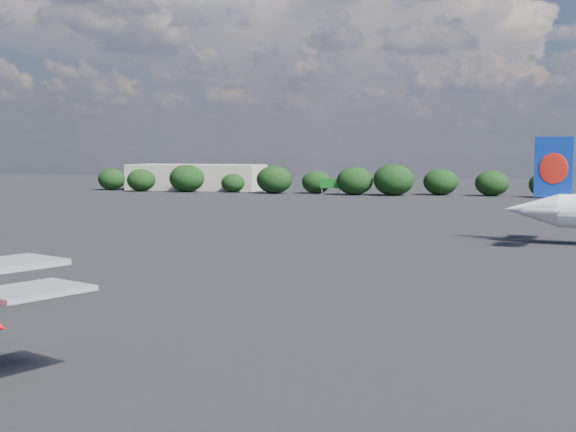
# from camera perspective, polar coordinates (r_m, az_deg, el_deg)

# --- Properties ---
(ground) EXTENTS (500.00, 500.00, 0.00)m
(ground) POSITION_cam_1_polar(r_m,az_deg,el_deg) (108.59, -1.23, -1.99)
(ground) COLOR black
(ground) RESTS_ON ground
(terminal_building) EXTENTS (42.00, 16.00, 8.00)m
(terminal_building) POSITION_cam_1_polar(r_m,az_deg,el_deg) (254.32, -6.54, 2.76)
(terminal_building) COLOR #A3988C
(terminal_building) RESTS_ON ground
(highway_sign) EXTENTS (6.00, 0.30, 4.50)m
(highway_sign) POSITION_cam_1_polar(r_m,az_deg,el_deg) (224.85, 3.05, 2.31)
(highway_sign) COLOR #13611C
(highway_sign) RESTS_ON ground
(billboard_yellow) EXTENTS (5.00, 0.30, 5.50)m
(billboard_yellow) POSITION_cam_1_polar(r_m,az_deg,el_deg) (226.13, 10.83, 2.43)
(billboard_yellow) COLOR yellow
(billboard_yellow) RESTS_ON ground
(horizon_treeline) EXTENTS (203.60, 14.56, 9.14)m
(horizon_treeline) POSITION_cam_1_polar(r_m,az_deg,el_deg) (224.06, 11.17, 2.41)
(horizon_treeline) COLOR black
(horizon_treeline) RESTS_ON ground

